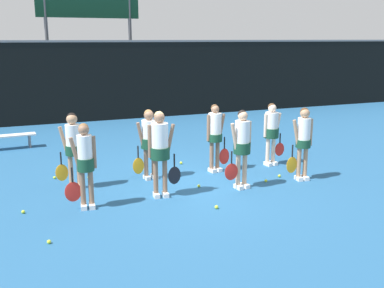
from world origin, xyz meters
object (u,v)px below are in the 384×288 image
(scoreboard, at_px, (88,7))
(tennis_ball_7, at_px, (199,186))
(tennis_ball_3, at_px, (49,242))
(player_0, at_px, (85,160))
(player_7, at_px, (272,129))
(tennis_ball_2, at_px, (216,207))
(player_2, at_px, (242,143))
(tennis_ball_5, at_px, (279,176))
(tennis_ball_6, at_px, (55,178))
(player_5, at_px, (149,138))
(player_4, at_px, (73,144))
(tennis_ball_4, at_px, (89,177))
(player_6, at_px, (215,133))
(tennis_ball_8, at_px, (181,163))
(player_1, at_px, (160,146))
(tennis_ball_1, at_px, (266,181))
(player_3, at_px, (303,138))
(tennis_ball_0, at_px, (23,212))

(scoreboard, relative_size, tennis_ball_7, 88.78)
(tennis_ball_3, bearing_deg, player_0, 58.38)
(player_7, xyz_separation_m, tennis_ball_7, (-2.42, -0.97, -0.92))
(player_7, xyz_separation_m, tennis_ball_2, (-2.61, -2.28, -0.92))
(scoreboard, height_order, player_2, scoreboard)
(scoreboard, distance_m, tennis_ball_5, 12.23)
(player_2, height_order, tennis_ball_6, player_2)
(tennis_ball_6, bearing_deg, player_5, -21.25)
(player_4, relative_size, tennis_ball_3, 25.58)
(tennis_ball_4, xyz_separation_m, tennis_ball_6, (-0.75, 0.29, -0.00))
(player_6, distance_m, tennis_ball_3, 5.03)
(player_7, relative_size, tennis_ball_8, 22.54)
(player_1, relative_size, tennis_ball_3, 27.35)
(player_4, distance_m, tennis_ball_1, 4.38)
(scoreboard, distance_m, player_6, 10.76)
(player_1, bearing_deg, tennis_ball_4, 130.22)
(player_0, distance_m, tennis_ball_4, 2.12)
(player_6, xyz_separation_m, tennis_ball_7, (-0.84, -0.98, -0.94))
(scoreboard, xyz_separation_m, tennis_ball_3, (-2.95, -12.77, -4.47))
(player_3, distance_m, player_7, 1.35)
(tennis_ball_5, height_order, tennis_ball_8, tennis_ball_8)
(player_0, distance_m, tennis_ball_2, 2.67)
(scoreboard, relative_size, tennis_ball_3, 87.47)
(tennis_ball_4, bearing_deg, player_4, -123.06)
(player_2, relative_size, player_7, 1.07)
(tennis_ball_4, distance_m, tennis_ball_8, 2.48)
(player_0, xyz_separation_m, player_3, (4.91, -0.04, 0.03))
(tennis_ball_8, bearing_deg, tennis_ball_6, -178.62)
(tennis_ball_2, bearing_deg, player_7, 41.22)
(player_0, xyz_separation_m, tennis_ball_1, (4.05, 0.10, -0.93))
(tennis_ball_3, distance_m, tennis_ball_4, 3.42)
(player_1, bearing_deg, scoreboard, 93.36)
(player_4, bearing_deg, player_3, -7.11)
(tennis_ball_3, distance_m, tennis_ball_7, 3.72)
(tennis_ball_6, bearing_deg, tennis_ball_1, -24.78)
(player_3, distance_m, player_6, 2.09)
(scoreboard, height_order, player_4, scoreboard)
(player_7, bearing_deg, player_1, -167.64)
(tennis_ball_5, bearing_deg, tennis_ball_1, -157.30)
(tennis_ball_1, bearing_deg, player_4, 163.91)
(scoreboard, relative_size, player_7, 3.55)
(player_6, relative_size, tennis_ball_4, 23.73)
(player_4, height_order, player_6, player_4)
(player_0, bearing_deg, tennis_ball_4, 85.69)
(player_2, xyz_separation_m, tennis_ball_4, (-2.99, 1.92, -0.99))
(tennis_ball_2, height_order, tennis_ball_3, tennis_ball_2)
(player_4, bearing_deg, tennis_ball_1, -8.26)
(player_6, height_order, tennis_ball_6, player_6)
(tennis_ball_8, bearing_deg, tennis_ball_2, -98.46)
(tennis_ball_0, relative_size, tennis_ball_4, 0.93)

